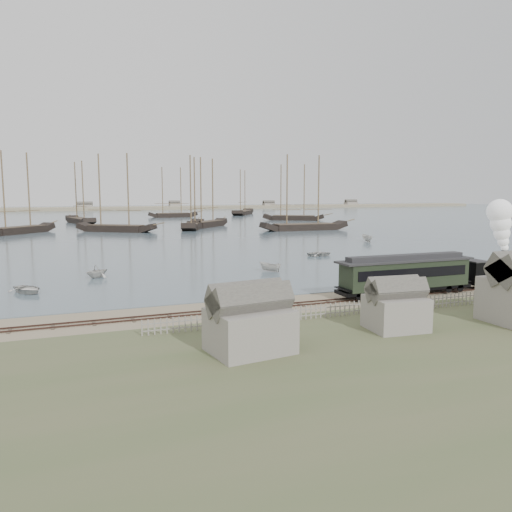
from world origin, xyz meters
name	(u,v)px	position (x,y,z in m)	size (l,w,h in m)	color
ground	(301,300)	(0.00, 0.00, 0.00)	(600.00, 600.00, 0.00)	gray
harbor_water	(118,217)	(0.00, 170.00, 0.03)	(600.00, 336.00, 0.06)	#485E67
rail_track	(310,303)	(0.00, -2.00, 0.04)	(120.00, 1.80, 0.16)	#3E2821
picket_fence_west	(265,324)	(-6.50, -7.00, 0.00)	(19.00, 0.10, 1.20)	gray
picket_fence_east	(461,305)	(12.50, -7.50, 0.00)	(15.00, 0.10, 1.20)	gray
shed_left	(250,352)	(-10.00, -13.00, 0.00)	(5.00, 4.00, 4.10)	gray
shed_mid	(395,330)	(2.00, -12.00, 0.00)	(4.00, 3.50, 3.60)	gray
far_spit	(104,210)	(0.00, 250.00, 0.00)	(500.00, 20.00, 1.80)	tan
locomotive	(499,248)	(22.66, -2.00, 4.22)	(7.33, 2.74, 9.14)	black
passenger_coach	(405,273)	(10.52, -2.00, 2.24)	(14.64, 2.82, 3.56)	black
beached_dinghy	(252,297)	(-4.58, 1.11, 0.38)	(3.67, 2.62, 0.76)	beige
rowboat_0	(28,289)	(-24.61, 12.51, 0.47)	(3.95, 2.82, 0.82)	beige
rowboat_1	(97,271)	(-17.47, 19.50, 0.86)	(3.04, 2.63, 1.60)	beige
rowboat_2	(270,267)	(3.59, 16.28, 0.66)	(3.09, 1.16, 1.19)	beige
rowboat_3	(320,253)	(17.04, 27.92, 0.46)	(3.90, 2.79, 0.81)	beige
rowboat_4	(461,260)	(31.19, 12.45, 0.75)	(2.63, 2.27, 1.38)	beige
rowboat_5	(367,238)	(36.86, 44.50, 0.81)	(3.87, 1.46, 1.50)	beige
schooner_1	(18,192)	(-31.14, 92.47, 10.06)	(19.49, 4.50, 20.00)	black
schooner_2	(115,192)	(-8.45, 89.86, 10.06)	(20.82, 4.81, 20.00)	black
schooner_3	(208,192)	(18.14, 98.22, 10.06)	(18.44, 4.25, 20.00)	black
schooner_4	(305,192)	(38.91, 77.32, 10.06)	(24.02, 5.54, 20.00)	black
schooner_5	(294,192)	(56.08, 120.38, 10.06)	(21.71, 5.01, 20.00)	black
schooner_7	(79,192)	(-16.05, 129.25, 10.06)	(21.02, 4.85, 20.00)	black
schooner_8	(173,192)	(19.83, 156.00, 10.06)	(19.29, 4.45, 20.00)	black
schooner_9	(243,192)	(54.08, 169.00, 10.06)	(24.55, 5.67, 20.00)	black
schooner_10	(193,192)	(12.50, 92.90, 10.06)	(19.60, 4.52, 20.00)	black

